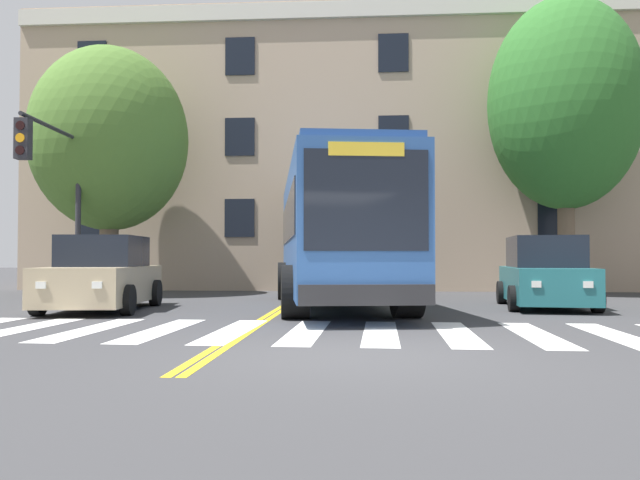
% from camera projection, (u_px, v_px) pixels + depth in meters
% --- Properties ---
extents(ground_plane, '(120.00, 120.00, 0.00)m').
position_uv_depth(ground_plane, '(356.00, 354.00, 7.99)').
color(ground_plane, '#38383A').
extents(crosswalk, '(13.03, 3.84, 0.01)m').
position_uv_depth(crosswalk, '(306.00, 332.00, 10.36)').
color(crosswalk, white).
rests_on(crosswalk, ground).
extents(lane_line_yellow_inner, '(0.12, 36.00, 0.01)m').
position_uv_depth(lane_line_yellow_inner, '(311.00, 289.00, 24.40)').
color(lane_line_yellow_inner, gold).
rests_on(lane_line_yellow_inner, ground).
extents(lane_line_yellow_outer, '(0.12, 36.00, 0.01)m').
position_uv_depth(lane_line_yellow_outer, '(315.00, 289.00, 24.39)').
color(lane_line_yellow_outer, gold).
rests_on(lane_line_yellow_outer, ground).
extents(city_bus, '(3.95, 10.95, 3.50)m').
position_uv_depth(city_bus, '(335.00, 231.00, 15.98)').
color(city_bus, '#2D5699').
rests_on(city_bus, ground).
extents(car_tan_near_lane, '(2.44, 4.40, 1.74)m').
position_uv_depth(car_tan_near_lane, '(103.00, 276.00, 14.60)').
color(car_tan_near_lane, tan).
rests_on(car_tan_near_lane, ground).
extents(car_teal_far_lane, '(2.32, 4.09, 1.75)m').
position_uv_depth(car_teal_far_lane, '(545.00, 275.00, 15.25)').
color(car_teal_far_lane, '#236B70').
rests_on(car_teal_far_lane, ground).
extents(car_grey_behind_bus, '(2.12, 4.44, 1.84)m').
position_uv_depth(car_grey_behind_bus, '(326.00, 267.00, 24.62)').
color(car_grey_behind_bus, slate).
rests_on(car_grey_behind_bus, ground).
extents(traffic_light_far_corner, '(0.43, 3.58, 5.06)m').
position_uv_depth(traffic_light_far_corner, '(56.00, 176.00, 16.97)').
color(traffic_light_far_corner, '#28282D').
rests_on(traffic_light_far_corner, ground).
extents(street_tree_curbside_large, '(4.98, 4.68, 9.82)m').
position_uv_depth(street_tree_curbside_large, '(565.00, 104.00, 20.49)').
color(street_tree_curbside_large, brown).
rests_on(street_tree_curbside_large, ground).
extents(street_tree_curbside_small, '(6.86, 6.77, 8.13)m').
position_uv_depth(street_tree_curbside_small, '(110.00, 139.00, 20.38)').
color(street_tree_curbside_small, brown).
rests_on(street_tree_curbside_small, ground).
extents(building_facade, '(28.18, 9.02, 10.69)m').
position_uv_depth(building_facade, '(389.00, 162.00, 26.97)').
color(building_facade, tan).
rests_on(building_facade, ground).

